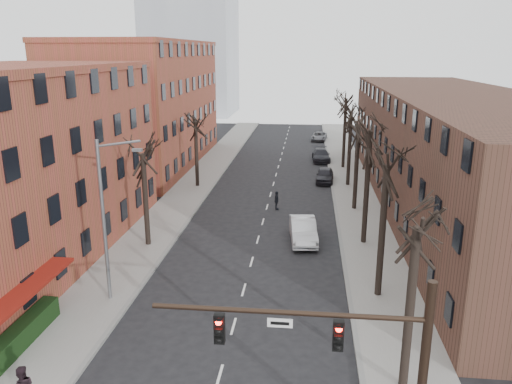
% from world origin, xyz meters
% --- Properties ---
extents(sidewalk_left, '(4.00, 90.00, 0.15)m').
position_xyz_m(sidewalk_left, '(-8.00, 35.00, 0.07)').
color(sidewalk_left, gray).
rests_on(sidewalk_left, ground).
extents(sidewalk_right, '(4.00, 90.00, 0.15)m').
position_xyz_m(sidewalk_right, '(8.00, 35.00, 0.07)').
color(sidewalk_right, gray).
rests_on(sidewalk_right, ground).
extents(building_left_near, '(12.00, 26.00, 12.00)m').
position_xyz_m(building_left_near, '(-16.00, 15.00, 6.00)').
color(building_left_near, brown).
rests_on(building_left_near, ground).
extents(building_left_far, '(12.00, 28.00, 14.00)m').
position_xyz_m(building_left_far, '(-16.00, 44.00, 7.00)').
color(building_left_far, brown).
rests_on(building_left_far, ground).
extents(building_right, '(12.00, 50.00, 10.00)m').
position_xyz_m(building_right, '(16.00, 30.00, 5.00)').
color(building_right, '#492B22').
rests_on(building_right, ground).
extents(awning_left, '(1.20, 7.00, 0.15)m').
position_xyz_m(awning_left, '(-9.40, 6.00, 0.00)').
color(awning_left, maroon).
rests_on(awning_left, ground).
extents(hedge, '(0.80, 6.00, 1.00)m').
position_xyz_m(hedge, '(-9.50, 5.00, 0.65)').
color(hedge, black).
rests_on(hedge, sidewalk_left).
extents(tree_right_b, '(5.20, 5.20, 10.80)m').
position_xyz_m(tree_right_b, '(7.60, 12.00, 0.00)').
color(tree_right_b, black).
rests_on(tree_right_b, ground).
extents(tree_right_c, '(5.20, 5.20, 11.60)m').
position_xyz_m(tree_right_c, '(7.60, 20.00, 0.00)').
color(tree_right_c, black).
rests_on(tree_right_c, ground).
extents(tree_right_d, '(5.20, 5.20, 10.00)m').
position_xyz_m(tree_right_d, '(7.60, 28.00, 0.00)').
color(tree_right_d, black).
rests_on(tree_right_d, ground).
extents(tree_right_e, '(5.20, 5.20, 10.80)m').
position_xyz_m(tree_right_e, '(7.60, 36.00, 0.00)').
color(tree_right_e, black).
rests_on(tree_right_e, ground).
extents(tree_right_f, '(5.20, 5.20, 11.60)m').
position_xyz_m(tree_right_f, '(7.60, 44.00, 0.00)').
color(tree_right_f, black).
rests_on(tree_right_f, ground).
extents(tree_left_a, '(5.20, 5.20, 9.50)m').
position_xyz_m(tree_left_a, '(-7.60, 18.00, 0.00)').
color(tree_left_a, black).
rests_on(tree_left_a, ground).
extents(tree_left_b, '(5.20, 5.20, 9.50)m').
position_xyz_m(tree_left_b, '(-7.60, 34.00, 0.00)').
color(tree_left_b, black).
rests_on(tree_left_b, ground).
extents(signal_mast_arm, '(8.14, 0.30, 7.20)m').
position_xyz_m(signal_mast_arm, '(5.45, -1.00, 4.40)').
color(signal_mast_arm, black).
rests_on(signal_mast_arm, ground).
extents(streetlight, '(2.45, 0.22, 9.03)m').
position_xyz_m(streetlight, '(-7.03, 10.00, 5.01)').
color(streetlight, slate).
rests_on(streetlight, ground).
extents(silver_sedan, '(2.24, 5.22, 1.67)m').
position_xyz_m(silver_sedan, '(3.29, 20.09, 0.84)').
color(silver_sedan, silver).
rests_on(silver_sedan, ground).
extents(parked_car_near, '(2.04, 4.51, 1.50)m').
position_xyz_m(parked_car_near, '(5.30, 37.32, 0.75)').
color(parked_car_near, black).
rests_on(parked_car_near, ground).
extents(parked_car_mid, '(2.35, 5.28, 1.50)m').
position_xyz_m(parked_car_mid, '(5.10, 47.72, 0.75)').
color(parked_car_mid, black).
rests_on(parked_car_mid, ground).
extents(parked_car_far, '(2.60, 4.83, 1.29)m').
position_xyz_m(parked_car_far, '(5.12, 62.73, 0.65)').
color(parked_car_far, slate).
rests_on(parked_car_far, ground).
extents(pedestrian_crossing, '(0.57, 1.02, 1.65)m').
position_xyz_m(pedestrian_crossing, '(0.89, 27.31, 0.83)').
color(pedestrian_crossing, black).
rests_on(pedestrian_crossing, ground).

